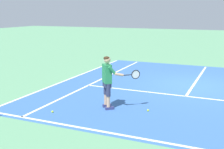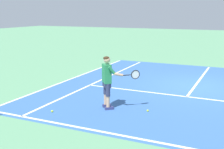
{
  "view_description": "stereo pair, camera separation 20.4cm",
  "coord_description": "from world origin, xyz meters",
  "views": [
    {
      "loc": [
        1.68,
        -12.42,
        3.1
      ],
      "look_at": [
        -2.12,
        -3.77,
        1.05
      ],
      "focal_mm": 46.85,
      "sensor_mm": 36.0,
      "label": 1
    },
    {
      "loc": [
        1.87,
        -12.34,
        3.1
      ],
      "look_at": [
        -2.12,
        -3.77,
        1.05
      ],
      "focal_mm": 46.85,
      "sensor_mm": 36.0,
      "label": 2
    }
  ],
  "objects": [
    {
      "name": "line_baseline",
      "position": [
        0.0,
        -5.95,
        0.0
      ],
      "size": [
        10.98,
        0.1,
        0.01
      ],
      "primitive_type": "cube",
      "color": "white",
      "rests_on": "ground"
    },
    {
      "name": "line_centre_service",
      "position": [
        0.0,
        1.45,
        0.0
      ],
      "size": [
        0.1,
        6.4,
        0.01
      ],
      "primitive_type": "cube",
      "color": "white",
      "rests_on": "ground"
    },
    {
      "name": "line_singles_left",
      "position": [
        -4.12,
        -0.65,
        0.0
      ],
      "size": [
        0.1,
        10.6,
        0.01
      ],
      "primitive_type": "cube",
      "color": "white",
      "rests_on": "ground"
    },
    {
      "name": "tennis_player",
      "position": [
        -2.1,
        -4.16,
        0.99
      ],
      "size": [
        1.18,
        0.7,
        1.71
      ],
      "color": "navy",
      "rests_on": "ground"
    },
    {
      "name": "court_inner_surface",
      "position": [
        0.0,
        -0.65,
        0.0
      ],
      "size": [
        10.98,
        11.0,
        0.0
      ],
      "primitive_type": "cube",
      "color": "#3866A8",
      "rests_on": "ground"
    },
    {
      "name": "line_service",
      "position": [
        0.0,
        -1.75,
        0.0
      ],
      "size": [
        8.23,
        0.1,
        0.01
      ],
      "primitive_type": "cube",
      "color": "white",
      "rests_on": "ground"
    },
    {
      "name": "line_doubles_left",
      "position": [
        -5.49,
        -0.65,
        0.0
      ],
      "size": [
        0.1,
        10.6,
        0.01
      ],
      "primitive_type": "cube",
      "color": "white",
      "rests_on": "ground"
    },
    {
      "name": "tennis_ball_near_feet",
      "position": [
        -0.81,
        -3.92,
        0.03
      ],
      "size": [
        0.07,
        0.07,
        0.07
      ],
      "primitive_type": "sphere",
      "color": "#CCE02D",
      "rests_on": "ground"
    },
    {
      "name": "tennis_ball_by_baseline",
      "position": [
        -3.51,
        -5.24,
        0.03
      ],
      "size": [
        0.07,
        0.07,
        0.07
      ],
      "primitive_type": "sphere",
      "color": "#CCE02D",
      "rests_on": "ground"
    },
    {
      "name": "ground_plane",
      "position": [
        0.0,
        0.0,
        0.0
      ],
      "size": [
        80.0,
        80.0,
        0.0
      ],
      "primitive_type": "plane",
      "color": "#609E70"
    }
  ]
}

